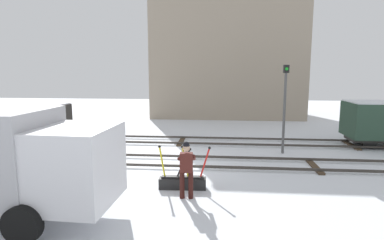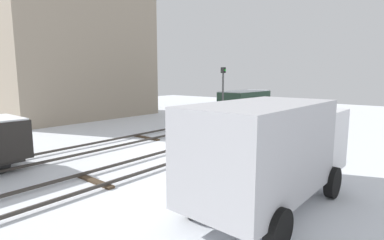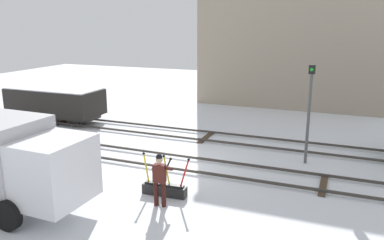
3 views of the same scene
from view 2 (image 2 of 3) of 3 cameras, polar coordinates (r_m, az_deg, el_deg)
ground_plane at (r=14.42m, az=1.90°, el=-5.62°), size 60.00×60.00×0.00m
track_main_line at (r=14.39m, az=1.91°, el=-5.19°), size 44.00×1.94×0.18m
track_siding_near at (r=17.05m, az=-8.74°, el=-3.15°), size 44.00×1.94×0.18m
switch_lever_frame at (r=13.72m, az=13.57°, el=-5.51°), size 1.69×0.44×1.44m
rail_worker at (r=13.46m, az=16.91°, el=-2.73°), size 0.56×0.66×1.74m
delivery_truck at (r=8.34m, az=15.51°, el=-4.90°), size 6.24×2.62×2.84m
signal_post at (r=19.35m, az=5.97°, el=5.33°), size 0.24×0.32×4.06m
apartment_building at (r=27.48m, az=-21.09°, el=11.73°), size 12.45×6.75×10.70m
freight_car_far_end at (r=25.58m, az=10.11°, el=3.40°), size 5.22×2.19×2.29m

